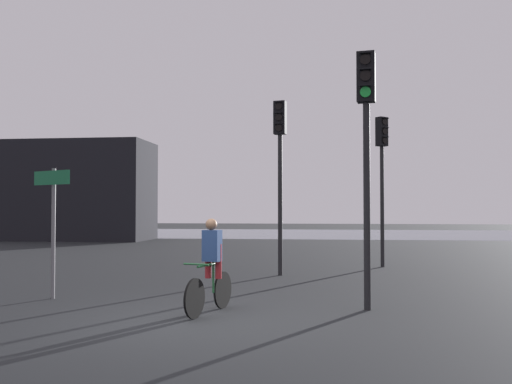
# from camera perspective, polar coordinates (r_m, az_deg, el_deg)

# --- Properties ---
(ground_plane) EXTENTS (120.00, 120.00, 0.00)m
(ground_plane) POSITION_cam_1_polar(r_m,az_deg,el_deg) (9.25, -7.01, -12.83)
(ground_plane) COLOR black
(water_strip) EXTENTS (80.00, 16.00, 0.01)m
(water_strip) POSITION_cam_1_polar(r_m,az_deg,el_deg) (41.46, 3.93, -4.16)
(water_strip) COLOR slate
(water_strip) RESTS_ON ground
(distant_building) EXTENTS (10.10, 4.00, 5.64)m
(distant_building) POSITION_cam_1_polar(r_m,az_deg,el_deg) (34.82, -18.74, 0.10)
(distant_building) COLOR black
(distant_building) RESTS_ON ground
(traffic_light_center) EXTENTS (0.36, 0.38, 4.71)m
(traffic_light_center) POSITION_cam_1_polar(r_m,az_deg,el_deg) (15.45, 2.42, 3.77)
(traffic_light_center) COLOR black
(traffic_light_center) RESTS_ON ground
(traffic_light_far_right) EXTENTS (0.41, 0.42, 4.63)m
(traffic_light_far_right) POSITION_cam_1_polar(r_m,az_deg,el_deg) (18.07, 12.49, 2.85)
(traffic_light_far_right) COLOR black
(traffic_light_far_right) RESTS_ON ground
(traffic_light_near_right) EXTENTS (0.35, 0.37, 4.59)m
(traffic_light_near_right) POSITION_cam_1_polar(r_m,az_deg,el_deg) (10.39, 10.98, 6.05)
(traffic_light_near_right) COLOR black
(traffic_light_near_right) RESTS_ON ground
(direction_sign_post) EXTENTS (0.99, 0.53, 2.60)m
(direction_sign_post) POSITION_cam_1_polar(r_m,az_deg,el_deg) (12.09, -19.67, -2.03)
(direction_sign_post) COLOR slate
(direction_sign_post) RESTS_ON ground
(cyclist) EXTENTS (0.60, 1.66, 1.62)m
(cyclist) POSITION_cam_1_polar(r_m,az_deg,el_deg) (9.93, -4.52, -7.29)
(cyclist) COLOR black
(cyclist) RESTS_ON ground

